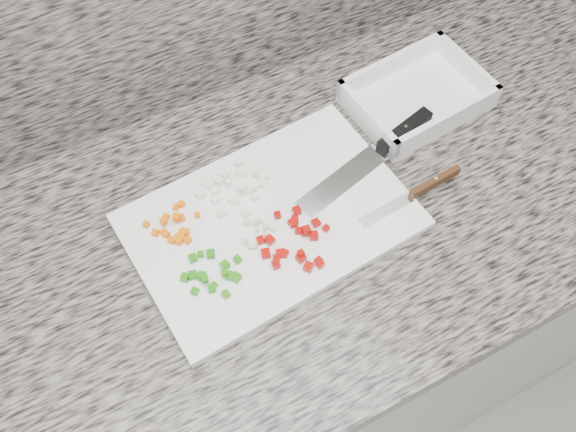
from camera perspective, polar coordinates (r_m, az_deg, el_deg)
name	(u,v)px	position (r m, az deg, el deg)	size (l,w,h in m)	color
cabinet	(248,351)	(1.40, -3.57, -11.90)	(3.92, 0.62, 0.86)	silver
countertop	(233,250)	(0.99, -4.95, -3.02)	(3.96, 0.64, 0.04)	slate
cutting_board	(270,221)	(0.98, -1.58, -0.42)	(0.42, 0.28, 0.01)	white
carrot_pile	(175,228)	(0.97, -10.03, -1.05)	(0.09, 0.07, 0.02)	orange
onion_pile	(236,185)	(1.00, -4.63, 2.74)	(0.11, 0.10, 0.02)	white
green_pepper_pile	(212,273)	(0.93, -6.79, -5.06)	(0.09, 0.09, 0.02)	#217F0B
red_pepper_pile	(294,242)	(0.95, 0.53, -2.34)	(0.11, 0.12, 0.02)	#A00702
garlic_pile	(256,234)	(0.96, -2.83, -1.60)	(0.06, 0.05, 0.01)	beige
chef_knife	(384,147)	(1.06, 8.54, 6.10)	(0.29, 0.10, 0.02)	white
paring_knife	(423,189)	(1.02, 11.88, 2.37)	(0.19, 0.03, 0.02)	white
tray	(417,97)	(1.14, 11.40, 10.33)	(0.24, 0.18, 0.05)	white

